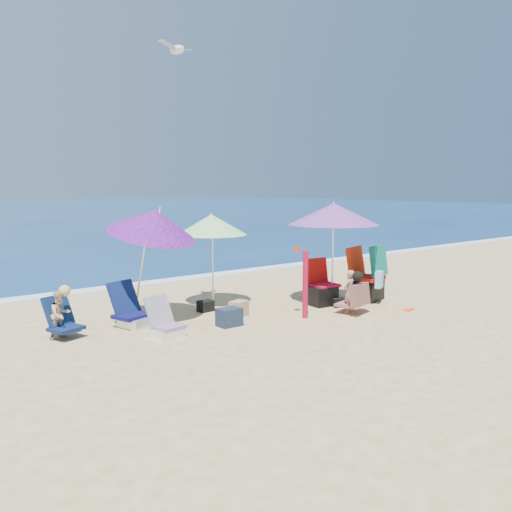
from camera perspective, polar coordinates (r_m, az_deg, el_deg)
ground at (r=9.22m, az=5.39°, el=-7.28°), size 120.00×120.00×0.00m
foam at (r=13.28m, az=-10.10°, el=-2.70°), size 120.00×0.50×0.04m
umbrella_turquoise at (r=10.63m, az=8.23°, el=4.42°), size 2.30×2.30×2.03m
umbrella_striped at (r=10.38m, az=-4.74°, el=3.33°), size 1.40×1.40×1.83m
umbrella_blue at (r=9.30m, az=-10.82°, el=3.54°), size 1.90×1.95×2.11m
furled_umbrella at (r=9.57m, az=5.07°, el=-2.25°), size 0.21×0.32×1.33m
chair_navy at (r=9.32m, az=-12.86°, el=-6.03°), size 0.74×0.79×0.74m
chair_rainbow at (r=8.61m, az=-9.59°, el=-7.31°), size 0.52×0.60×0.62m
camp_chair_left at (r=10.72m, az=6.93°, el=-3.72°), size 0.63×0.58×0.91m
camp_chair_right at (r=11.26m, az=11.75°, el=-2.53°), size 0.78×0.94×1.15m
person_center at (r=10.04m, az=10.27°, el=-3.84°), size 0.60×0.62×0.81m
person_left at (r=8.87m, az=-19.99°, el=-5.82°), size 0.56×0.67×0.82m
bag_navy_a at (r=9.10m, az=-2.85°, el=-6.48°), size 0.39×0.29×0.30m
bag_black_a at (r=10.16m, az=-5.37°, el=-5.29°), size 0.30×0.23×0.21m
bag_tan at (r=9.76m, az=-1.83°, el=-5.58°), size 0.38×0.31×0.28m
bag_navy_b at (r=11.44m, az=6.37°, el=-3.68°), size 0.44×0.40×0.27m
bag_black_b at (r=10.58m, az=8.78°, el=-4.92°), size 0.27×0.24×0.18m
orange_item at (r=10.62m, az=15.92°, el=-5.47°), size 0.25×0.14×0.03m
seagull at (r=9.92m, az=-8.37°, el=20.82°), size 0.76×0.45×0.14m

